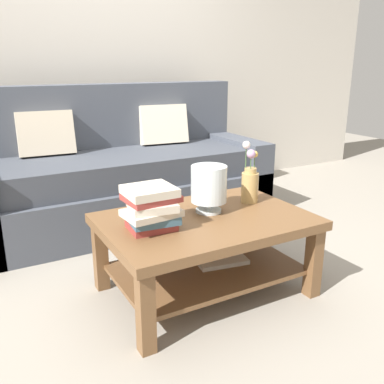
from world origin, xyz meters
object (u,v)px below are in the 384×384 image
coffee_table (206,238)px  flower_pitcher (250,182)px  book_stack_main (151,207)px  couch (120,176)px  glass_hurricane_vase (209,185)px

coffee_table → flower_pitcher: 0.44m
book_stack_main → coffee_table: bearing=3.0°
couch → glass_hurricane_vase: 1.26m
couch → glass_hurricane_vase: bearing=-86.9°
coffee_table → book_stack_main: size_ratio=3.95×
book_stack_main → flower_pitcher: 0.68m
book_stack_main → flower_pitcher: size_ratio=0.76×
glass_hurricane_vase → couch: bearing=93.1°
coffee_table → glass_hurricane_vase: (0.06, 0.07, 0.27)m
book_stack_main → couch: bearing=76.8°
couch → flower_pitcher: couch is taller
coffee_table → glass_hurricane_vase: size_ratio=4.22×
coffee_table → flower_pitcher: flower_pitcher is taller
couch → flower_pitcher: (0.36, -1.21, 0.20)m
coffee_table → book_stack_main: (-0.32, -0.02, 0.23)m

